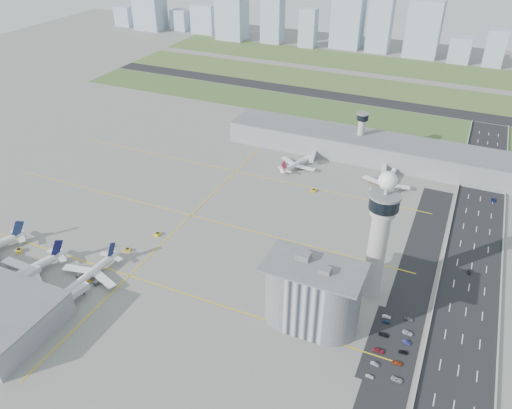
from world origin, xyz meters
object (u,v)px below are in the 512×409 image
at_px(secondary_tower, 361,131).
at_px(tug_3, 157,234).
at_px(tug_4, 313,190).
at_px(car_lot_8, 403,352).
at_px(jet_bridge_far_1, 384,167).
at_px(car_lot_3, 384,335).
at_px(car_hw_1, 469,272).
at_px(jet_bridge_near_1, 15,286).
at_px(tug_1, 127,250).
at_px(tug_5, 370,179).
at_px(airplane_far_a, 298,160).
at_px(tug_0, 19,250).
at_px(jet_bridge_far_0, 314,154).
at_px(tug_2, 88,279).
at_px(car_lot_5, 386,317).
at_px(car_lot_9, 406,342).
at_px(car_lot_6, 397,380).
at_px(car_lot_10, 408,333).
at_px(car_lot_11, 409,319).
at_px(car_lot_2, 379,350).
at_px(airplane_far_b, 387,179).
at_px(car_lot_4, 386,322).
at_px(car_hw_4, 476,157).
at_px(jet_bridge_near_2, 64,304).
at_px(car_hw_2, 493,200).
at_px(airplane_near_b, 21,269).
at_px(car_lot_7, 397,363).
at_px(car_lot_0, 369,376).
at_px(control_tower, 380,231).
at_px(airplane_near_c, 88,271).
at_px(car_lot_1, 375,364).
at_px(admin_building, 312,294).

distance_m(secondary_tower, tug_3, 164.99).
xyz_separation_m(tug_4, car_lot_8, (76.15, -110.13, -0.26)).
bearing_deg(tug_4, jet_bridge_far_1, -149.37).
distance_m(secondary_tower, car_lot_8, 186.04).
relative_size(car_lot_3, car_hw_1, 1.18).
relative_size(jet_bridge_near_1, tug_4, 4.58).
relative_size(tug_1, tug_5, 0.94).
relative_size(airplane_far_a, tug_0, 9.55).
distance_m(jet_bridge_far_0, tug_0, 200.81).
distance_m(tug_2, car_lot_5, 143.28).
bearing_deg(car_lot_8, jet_bridge_far_0, 24.50).
bearing_deg(car_lot_9, car_lot_6, -171.28).
relative_size(secondary_tower, car_lot_5, 8.58).
xyz_separation_m(car_lot_10, car_lot_11, (-0.96, 8.69, -0.05)).
bearing_deg(car_lot_11, car_lot_10, -173.78).
bearing_deg(car_lot_5, car_lot_2, 175.98).
height_order(airplane_far_b, car_lot_4, airplane_far_b).
relative_size(tug_2, car_hw_4, 0.83).
bearing_deg(car_lot_4, tug_5, 7.64).
bearing_deg(jet_bridge_near_2, tug_5, -19.59).
relative_size(airplane_far_b, car_lot_6, 8.23).
distance_m(airplane_far_a, car_hw_2, 126.25).
bearing_deg(airplane_far_a, jet_bridge_far_1, -52.92).
bearing_deg(car_lot_11, jet_bridge_near_1, 108.02).
bearing_deg(car_lot_5, tug_4, 28.02).
distance_m(airplane_near_b, car_lot_3, 173.47).
bearing_deg(tug_3, tug_4, -124.78).
bearing_deg(car_lot_5, car_lot_7, -165.84).
bearing_deg(car_lot_7, airplane_far_b, 4.52).
relative_size(car_lot_4, car_hw_1, 0.95).
height_order(jet_bridge_far_0, tug_4, jet_bridge_far_0).
bearing_deg(car_lot_6, car_lot_0, 108.04).
distance_m(control_tower, airplane_far_a, 133.99).
distance_m(car_lot_3, car_lot_5, 11.24).
xyz_separation_m(car_lot_8, car_lot_10, (-0.24, 11.54, 0.01)).
relative_size(car_lot_0, car_lot_3, 0.77).
distance_m(airplane_far_b, tug_4, 48.68).
bearing_deg(jet_bridge_near_1, jet_bridge_near_2, -80.00).
distance_m(secondary_tower, car_lot_3, 177.08).
distance_m(airplane_near_c, tug_0, 49.42).
height_order(car_lot_1, car_hw_1, car_hw_1).
bearing_deg(car_lot_7, car_lot_3, 23.58).
height_order(control_tower, car_lot_9, control_tower).
bearing_deg(car_lot_3, car_hw_2, -17.78).
relative_size(airplane_near_c, car_lot_1, 10.98).
relative_size(jet_bridge_near_2, tug_1, 4.60).
bearing_deg(admin_building, car_lot_5, 26.75).
height_order(control_tower, tug_0, control_tower).
xyz_separation_m(car_lot_4, car_hw_4, (25.38, 189.10, 0.06)).
xyz_separation_m(car_lot_1, car_lot_4, (-0.56, 25.21, 0.01)).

